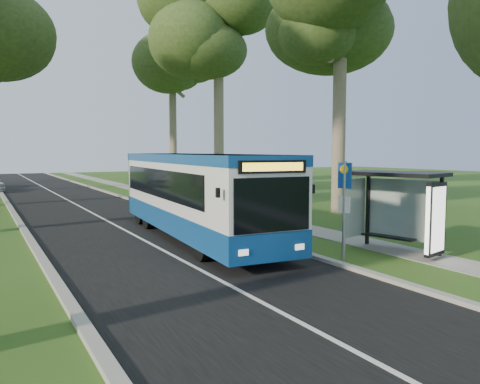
{
  "coord_description": "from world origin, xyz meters",
  "views": [
    {
      "loc": [
        -8.53,
        -12.21,
        3.14
      ],
      "look_at": [
        0.11,
        3.07,
        1.6
      ],
      "focal_mm": 35.0,
      "sensor_mm": 36.0,
      "label": 1
    }
  ],
  "objects_px": {
    "bus_stop_sign": "(344,201)",
    "bus_shelter": "(407,197)",
    "litter_bin": "(264,221)",
    "bus": "(195,195)"
  },
  "relations": [
    {
      "from": "bus_stop_sign",
      "to": "litter_bin",
      "type": "distance_m",
      "value": 5.73
    },
    {
      "from": "bus_shelter",
      "to": "litter_bin",
      "type": "relative_size",
      "value": 3.74
    },
    {
      "from": "bus",
      "to": "bus_shelter",
      "type": "xyz_separation_m",
      "value": [
        4.38,
        -5.7,
        0.19
      ]
    },
    {
      "from": "bus",
      "to": "bus_shelter",
      "type": "distance_m",
      "value": 7.19
    },
    {
      "from": "bus",
      "to": "litter_bin",
      "type": "relative_size",
      "value": 13.49
    },
    {
      "from": "bus",
      "to": "litter_bin",
      "type": "xyz_separation_m",
      "value": [
        2.86,
        -0.1,
        -1.14
      ]
    },
    {
      "from": "bus_stop_sign",
      "to": "bus_shelter",
      "type": "distance_m",
      "value": 2.39
    },
    {
      "from": "bus",
      "to": "bus_stop_sign",
      "type": "height_order",
      "value": "bus"
    },
    {
      "from": "bus_shelter",
      "to": "bus_stop_sign",
      "type": "bearing_deg",
      "value": 164.24
    },
    {
      "from": "bus_stop_sign",
      "to": "bus_shelter",
      "type": "xyz_separation_m",
      "value": [
        2.39,
        -0.09,
        0.0
      ]
    }
  ]
}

